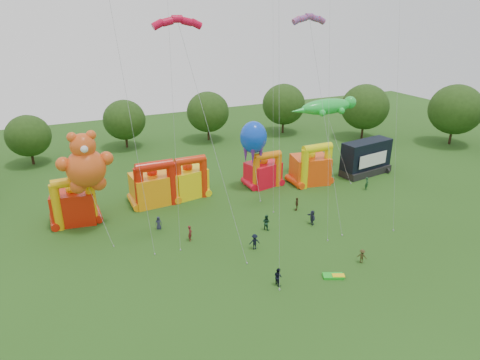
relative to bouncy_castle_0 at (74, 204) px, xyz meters
name	(u,v)px	position (x,y,z in m)	size (l,w,h in m)	color
ground	(349,312)	(19.77, -27.91, -2.41)	(160.00, 160.00, 0.00)	#224814
tree_ring	(340,250)	(18.63, -27.31, 3.85)	(120.15, 122.22, 12.07)	#352314
bouncy_castle_0	(74,204)	(0.00, 0.00, 0.00)	(5.57, 4.76, 6.34)	red
bouncy_castle_1	(154,186)	(10.21, 1.38, 0.00)	(5.79, 4.77, 6.37)	orange
bouncy_castle_2	(189,180)	(15.20, 1.65, -0.06)	(5.24, 4.48, 6.16)	yellow
bouncy_castle_3	(264,172)	(26.51, 0.68, -0.31)	(5.25, 4.54, 5.48)	red
bouncy_castle_4	(311,167)	(33.35, -1.53, 0.04)	(5.99, 5.19, 6.45)	#FF4A0D
stage_trailer	(366,158)	(43.36, -1.93, 0.21)	(8.92, 4.33, 5.43)	black
teddy_bear_kite	(90,178)	(1.94, -3.42, 4.35)	(6.25, 7.58, 12.15)	#DC4F18
gecko_kite	(331,121)	(38.26, 1.16, 6.06)	(11.77, 8.88, 11.76)	green
octopus_kite	(254,152)	(24.40, -0.36, 3.43)	(3.79, 6.75, 10.08)	blue
parafoil_kites	(216,135)	(13.68, -12.79, 10.35)	(25.93, 10.37, 31.17)	red
diamond_kites	(286,91)	(21.95, -12.27, 14.02)	(26.88, 21.18, 39.13)	red
folded_kite_bundle	(334,276)	(21.74, -23.09, -2.27)	(2.24, 1.75, 0.31)	green
spectator_0	(159,223)	(8.73, -6.17, -1.59)	(0.80, 0.52, 1.64)	#24273C
spectator_1	(190,233)	(11.27, -10.31, -1.47)	(0.68, 0.45, 1.88)	maroon
spectator_2	(266,222)	(20.31, -11.67, -1.44)	(0.94, 0.73, 1.93)	#163724
spectator_3	(255,242)	(17.06, -15.04, -1.51)	(1.17, 0.67, 1.81)	black
spectator_4	(297,204)	(26.43, -8.70, -1.52)	(1.04, 0.43, 1.77)	#46311C
spectator_5	(312,217)	(26.02, -12.84, -1.49)	(1.70, 0.54, 1.84)	#222638
spectator_6	(312,181)	(32.62, -2.91, -1.46)	(0.92, 0.60, 1.89)	maroon
spectator_7	(367,184)	(39.24, -7.23, -1.45)	(0.70, 0.46, 1.91)	#1A4221
spectator_8	(278,276)	(16.16, -21.79, -1.51)	(0.88, 0.68, 1.80)	black
spectator_9	(362,256)	(25.91, -22.16, -1.64)	(0.99, 0.57, 1.54)	#3A3217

